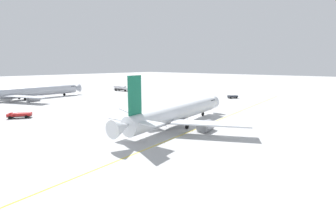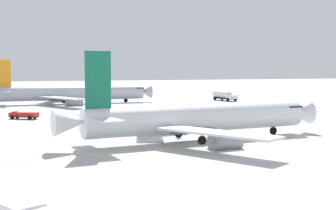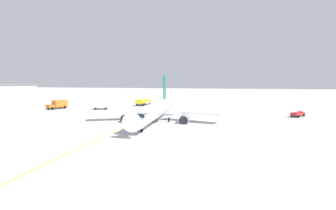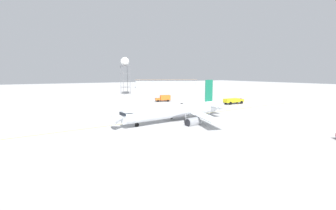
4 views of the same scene
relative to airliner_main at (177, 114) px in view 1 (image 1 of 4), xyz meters
The scene contains 7 objects.
ground_plane 5.67m from the airliner_main, 54.44° to the right, with size 600.00×600.00×0.00m, color #B2B2B2.
airliner_main is the anchor object (origin of this frame).
airliner_secondary 71.87m from the airliner_main, 85.24° to the right, with size 45.49×37.58×12.17m.
fuel_tanker_truck 78.35m from the airliner_main, 119.61° to the right, with size 4.19×9.89×2.87m.
ops_pickup_truck 40.84m from the airliner_main, 60.55° to the right, with size 5.54×4.56×1.41m.
baggage_truck_truck 51.42m from the airliner_main, 167.60° to the right, with size 4.33×3.53×1.22m.
taxiway_centreline 5.68m from the airliner_main, 101.16° to the left, with size 135.88×8.41×0.01m.
Camera 1 is at (38.50, 36.96, 13.41)m, focal length 25.96 mm.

